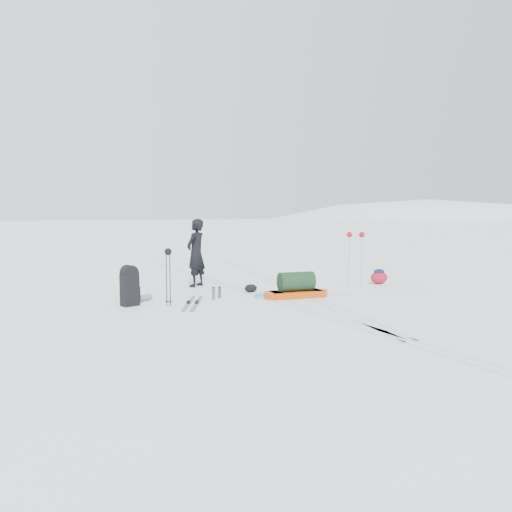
# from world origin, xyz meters

# --- Properties ---
(ground) EXTENTS (200.00, 200.00, 0.00)m
(ground) POSITION_xyz_m (0.00, 0.00, 0.00)
(ground) COLOR white
(ground) RESTS_ON ground
(snow_hill_backdrop) EXTENTS (359.50, 192.00, 162.45)m
(snow_hill_backdrop) POSITION_xyz_m (62.69, 84.02, -69.02)
(snow_hill_backdrop) COLOR white
(snow_hill_backdrop) RESTS_ON ground
(ski_tracks) EXTENTS (3.38, 17.97, 0.01)m
(ski_tracks) POSITION_xyz_m (0.61, 0.88, 0.00)
(ski_tracks) COLOR silver
(ski_tracks) RESTS_ON ground
(skier) EXTENTS (0.79, 0.76, 1.82)m
(skier) POSITION_xyz_m (-0.94, 1.93, 0.91)
(skier) COLOR black
(skier) RESTS_ON ground
(pulk_sled) EXTENTS (1.62, 0.65, 0.61)m
(pulk_sled) POSITION_xyz_m (0.69, -0.67, 0.23)
(pulk_sled) COLOR #C2400B
(pulk_sled) RESTS_ON ground
(expedition_rucksack) EXTENTS (0.80, 0.80, 0.88)m
(expedition_rucksack) POSITION_xyz_m (-3.02, -0.06, 0.41)
(expedition_rucksack) COLOR black
(expedition_rucksack) RESTS_ON ground
(ski_poles_black) EXTENTS (0.18, 0.15, 1.24)m
(ski_poles_black) POSITION_xyz_m (-2.30, -0.44, 1.02)
(ski_poles_black) COLOR black
(ski_poles_black) RESTS_ON ground
(ski_poles_silver) EXTENTS (0.43, 0.31, 1.48)m
(ski_poles_silver) POSITION_xyz_m (2.88, 0.07, 1.24)
(ski_poles_silver) COLOR silver
(ski_poles_silver) RESTS_ON ground
(touring_skis_grey) EXTENTS (0.99, 1.75, 0.07)m
(touring_skis_grey) POSITION_xyz_m (-1.77, -0.45, 0.01)
(touring_skis_grey) COLOR gray
(touring_skis_grey) RESTS_ON ground
(touring_skis_white) EXTENTS (1.71, 1.42, 0.07)m
(touring_skis_white) POSITION_xyz_m (1.27, -0.50, 0.02)
(touring_skis_white) COLOR silver
(touring_skis_white) RESTS_ON ground
(rope_coil) EXTENTS (0.66, 0.66, 0.06)m
(rope_coil) POSITION_xyz_m (0.03, -0.32, 0.03)
(rope_coil) COLOR #5E9DE6
(rope_coil) RESTS_ON ground
(small_daypack) EXTENTS (0.50, 0.38, 0.42)m
(small_daypack) POSITION_xyz_m (3.84, 0.27, 0.21)
(small_daypack) COLOR maroon
(small_daypack) RESTS_ON ground
(thermos_pair) EXTENTS (0.28, 0.20, 0.29)m
(thermos_pair) POSITION_xyz_m (-1.08, -0.06, 0.14)
(thermos_pair) COLOR slate
(thermos_pair) RESTS_ON ground
(stuff_sack) EXTENTS (0.38, 0.32, 0.20)m
(stuff_sack) POSITION_xyz_m (0.02, 0.45, 0.10)
(stuff_sack) COLOR black
(stuff_sack) RESTS_ON ground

